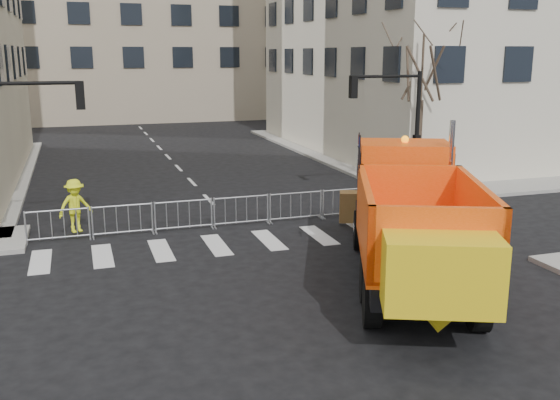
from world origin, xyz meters
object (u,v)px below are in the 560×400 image
object	(u,v)px
plow_truck	(413,217)
newspaper_box	(443,194)
cop_b	(415,198)
cop_c	(409,205)
worker	(75,206)
cop_a	(445,205)

from	to	relation	value
plow_truck	newspaper_box	size ratio (longest dim) A/B	10.31
cop_b	cop_c	world-z (taller)	cop_c
cop_b	worker	world-z (taller)	worker
plow_truck	newspaper_box	bearing A→B (deg)	-15.25
plow_truck	cop_b	size ratio (longest dim) A/B	5.82
cop_c	worker	xyz separation A→B (m)	(-11.02, 3.10, 0.09)
cop_b	worker	size ratio (longest dim) A/B	1.06
plow_truck	cop_b	bearing A→B (deg)	-8.39
worker	cop_a	bearing A→B (deg)	-39.53
cop_a	worker	size ratio (longest dim) A/B	1.07
cop_a	worker	bearing A→B (deg)	-56.49
cop_a	newspaper_box	world-z (taller)	cop_a
cop_b	newspaper_box	distance (m)	2.49
worker	cop_c	bearing A→B (deg)	-39.15
cop_a	cop_b	world-z (taller)	cop_a
cop_c	newspaper_box	distance (m)	3.55
newspaper_box	cop_a	bearing A→B (deg)	-111.47
plow_truck	cop_b	world-z (taller)	plow_truck
cop_c	newspaper_box	size ratio (longest dim) A/B	1.78
plow_truck	cop_c	world-z (taller)	plow_truck
newspaper_box	cop_b	bearing A→B (deg)	-135.99
cop_b	worker	xyz separation A→B (m)	(-11.75, 2.29, 0.09)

